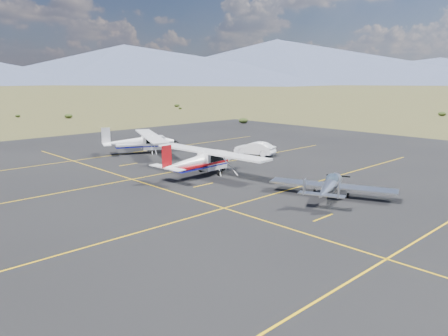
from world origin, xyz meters
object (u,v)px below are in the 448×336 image
aircraft_cessna (201,160)px  aircraft_low_wing (330,185)px  sedan (255,149)px  aircraft_plain (140,142)px

aircraft_cessna → aircraft_low_wing: bearing=-83.7°
aircraft_cessna → sedan: size_ratio=2.78×
aircraft_plain → aircraft_low_wing: bearing=-66.9°
aircraft_low_wing → aircraft_cessna: size_ratio=0.72×
aircraft_cessna → aircraft_plain: size_ratio=1.07×
aircraft_cessna → aircraft_plain: 13.16m
sedan → aircraft_cessna: bearing=1.9°
aircraft_low_wing → sedan: 17.20m
aircraft_low_wing → aircraft_cessna: (-2.06, 11.38, 0.43)m
aircraft_low_wing → aircraft_plain: bearing=66.7°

